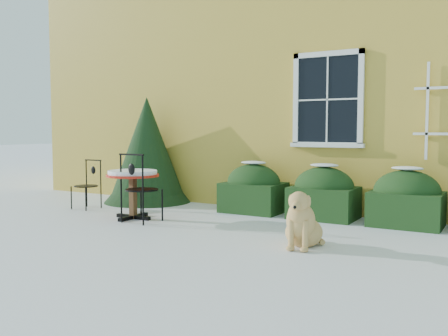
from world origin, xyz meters
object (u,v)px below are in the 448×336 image
Objects in this scene: patio_chair_near at (140,188)px; evergreen_shrub at (147,160)px; bistro_table at (133,178)px; patio_chair_far at (88,184)px; dog at (302,224)px.

evergreen_shrub is at bearing -51.69° from patio_chair_near.
patio_chair_near is (0.30, -0.18, -0.12)m from bistro_table.
patio_chair_far is (-1.74, 0.59, -0.09)m from patio_chair_near.
dog is (4.18, -2.16, -0.56)m from evergreen_shrub.
evergreen_shrub reaches higher than bistro_table.
bistro_table is 0.37m from patio_chair_near.
patio_chair_far is at bearing -108.20° from evergreen_shrub.
evergreen_shrub is 2.34× the size of patio_chair_far.
patio_chair_far is (-1.44, 0.40, -0.21)m from bistro_table.
bistro_table is 0.95× the size of patio_chair_far.
patio_chair_near reaches higher than bistro_table.
patio_chair_far is (-0.41, -1.25, -0.40)m from evergreen_shrub.
patio_chair_far reaches higher than dog.
patio_chair_far is at bearing -16.27° from patio_chair_near.
patio_chair_far reaches higher than bistro_table.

